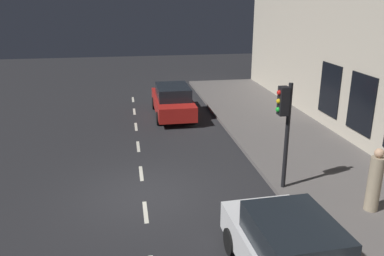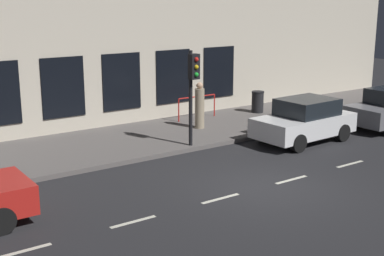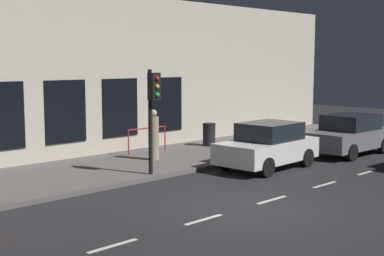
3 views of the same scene
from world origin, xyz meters
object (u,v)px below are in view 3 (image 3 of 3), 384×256
parked_car_2 (268,146)px  pedestrian_0 (154,136)px  trash_bin (209,134)px  traffic_light (153,101)px  parked_car_3 (349,135)px

parked_car_2 → pedestrian_0: 4.07m
parked_car_2 → pedestrian_0: (3.37, 2.27, 0.21)m
pedestrian_0 → trash_bin: 3.96m
traffic_light → parked_car_2: size_ratio=0.83×
traffic_light → trash_bin: 6.53m
parked_car_2 → trash_bin: bearing=-22.5°
parked_car_3 → traffic_light: bearing=78.5°
traffic_light → pedestrian_0: 3.01m
parked_car_2 → trash_bin: size_ratio=4.15×
parked_car_2 → parked_car_3: same height
parked_car_2 → pedestrian_0: bearing=31.5°
traffic_light → pedestrian_0: traffic_light is taller
pedestrian_0 → trash_bin: pedestrian_0 is taller
parked_car_2 → trash_bin: 4.56m
parked_car_3 → pedestrian_0: size_ratio=2.21×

